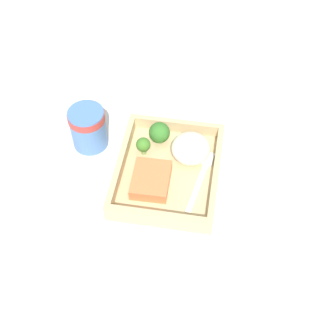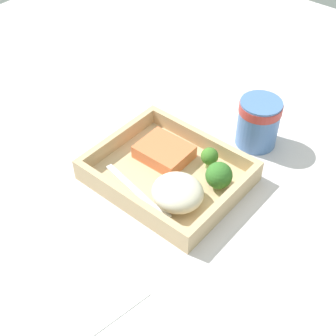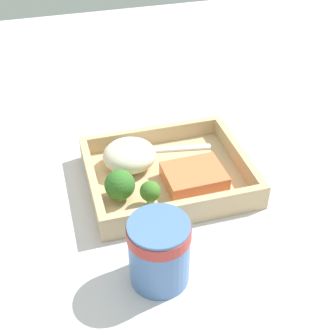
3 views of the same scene
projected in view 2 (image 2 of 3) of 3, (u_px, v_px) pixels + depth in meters
ground_plane at (168, 183)px, 82.24cm from camera, size 160.00×160.00×2.00cm
takeout_tray at (168, 177)px, 81.13cm from camera, size 25.01×20.63×1.20cm
tray_rim at (168, 168)px, 79.68cm from camera, size 25.01×20.63×2.95cm
salmon_fillet at (164, 152)px, 82.98cm from camera, size 9.24×7.57×2.49cm
mashed_potatoes at (178, 192)px, 74.54cm from camera, size 8.55×8.18×4.57cm
broccoli_floret_1 at (219, 176)px, 76.90cm from camera, size 4.53×4.53×4.87cm
broccoli_floret_2 at (210, 157)px, 80.20cm from camera, size 3.07×3.07×4.18cm
fork at (140, 195)px, 76.90cm from camera, size 15.85×4.38×0.44cm
paper_cup at (259, 121)px, 84.92cm from camera, size 7.77×7.77×9.35cm
receipt_slip at (98, 296)px, 65.01cm from camera, size 10.71×12.89×0.24cm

